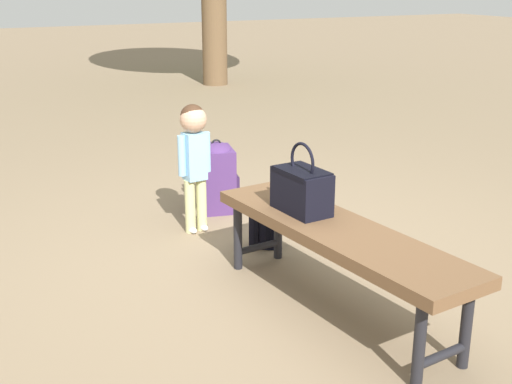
{
  "coord_description": "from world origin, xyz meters",
  "views": [
    {
      "loc": [
        -3.18,
        1.72,
        1.62
      ],
      "look_at": [
        0.02,
        0.11,
        0.45
      ],
      "focal_mm": 46.92,
      "sensor_mm": 36.0,
      "label": 1
    }
  ],
  "objects_px": {
    "handbag": "(302,188)",
    "child_standing": "(194,149)",
    "backpack_large": "(217,175)",
    "park_bench": "(337,238)",
    "backpack_small": "(264,225)"
  },
  "relations": [
    {
      "from": "handbag",
      "to": "backpack_large",
      "type": "height_order",
      "value": "handbag"
    },
    {
      "from": "handbag",
      "to": "child_standing",
      "type": "bearing_deg",
      "value": 8.83
    },
    {
      "from": "park_bench",
      "to": "backpack_small",
      "type": "height_order",
      "value": "park_bench"
    },
    {
      "from": "backpack_large",
      "to": "child_standing",
      "type": "bearing_deg",
      "value": 138.05
    },
    {
      "from": "park_bench",
      "to": "backpack_small",
      "type": "bearing_deg",
      "value": -4.21
    },
    {
      "from": "park_bench",
      "to": "child_standing",
      "type": "height_order",
      "value": "child_standing"
    },
    {
      "from": "park_bench",
      "to": "backpack_large",
      "type": "bearing_deg",
      "value": -3.08
    },
    {
      "from": "park_bench",
      "to": "backpack_small",
      "type": "relative_size",
      "value": 5.81
    },
    {
      "from": "park_bench",
      "to": "backpack_small",
      "type": "xyz_separation_m",
      "value": [
        0.91,
        -0.07,
        -0.25
      ]
    },
    {
      "from": "handbag",
      "to": "child_standing",
      "type": "relative_size",
      "value": 0.43
    },
    {
      "from": "backpack_large",
      "to": "backpack_small",
      "type": "bearing_deg",
      "value": 178.25
    },
    {
      "from": "handbag",
      "to": "backpack_small",
      "type": "xyz_separation_m",
      "value": [
        0.63,
        -0.11,
        -0.44
      ]
    },
    {
      "from": "handbag",
      "to": "backpack_large",
      "type": "bearing_deg",
      "value": -5.38
    },
    {
      "from": "park_bench",
      "to": "handbag",
      "type": "distance_m",
      "value": 0.33
    },
    {
      "from": "child_standing",
      "to": "backpack_small",
      "type": "height_order",
      "value": "child_standing"
    }
  ]
}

